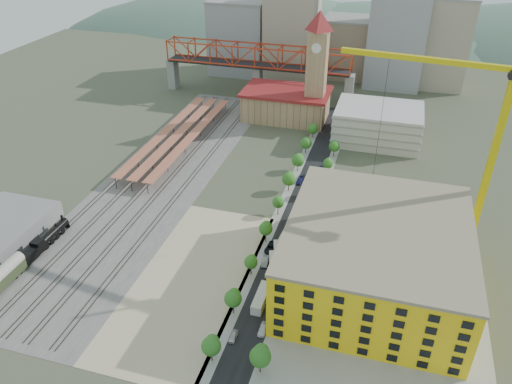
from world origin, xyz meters
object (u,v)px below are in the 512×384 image
(site_trailer_a, at_px, (261,298))
(site_trailer_d, at_px, (284,241))
(clock_tower, at_px, (317,59))
(tower_crane, at_px, (484,124))
(site_trailer_b, at_px, (274,266))
(site_trailer_c, at_px, (279,254))
(car_0, at_px, (233,336))
(locomotive, at_px, (46,240))
(construction_building, at_px, (376,256))

(site_trailer_a, relative_size, site_trailer_d, 1.01)
(clock_tower, xyz_separation_m, tower_crane, (55.63, -75.35, 9.08))
(tower_crane, height_order, site_trailer_b, tower_crane)
(site_trailer_a, bearing_deg, site_trailer_c, 90.29)
(site_trailer_d, bearing_deg, site_trailer_c, -86.41)
(car_0, bearing_deg, site_trailer_a, 76.96)
(locomotive, height_order, car_0, locomotive)
(construction_building, relative_size, locomotive, 2.27)
(site_trailer_a, xyz_separation_m, site_trailer_c, (0.00, 18.22, -0.01))
(clock_tower, bearing_deg, construction_building, -71.22)
(tower_crane, bearing_deg, site_trailer_d, -162.93)
(site_trailer_a, height_order, site_trailer_b, site_trailer_a)
(site_trailer_b, bearing_deg, site_trailer_d, 74.82)
(site_trailer_d, bearing_deg, tower_crane, 20.66)
(site_trailer_b, bearing_deg, car_0, -111.70)
(locomotive, relative_size, site_trailer_d, 2.22)
(construction_building, bearing_deg, tower_crane, 48.73)
(tower_crane, bearing_deg, clock_tower, 126.44)
(site_trailer_c, xyz_separation_m, site_trailer_d, (0.00, 6.32, 0.01))
(tower_crane, bearing_deg, site_trailer_b, -151.27)
(site_trailer_d, bearing_deg, site_trailer_b, -86.41)
(clock_tower, bearing_deg, locomotive, -117.90)
(site_trailer_b, height_order, car_0, site_trailer_b)
(clock_tower, bearing_deg, tower_crane, -53.56)
(clock_tower, relative_size, tower_crane, 0.85)
(tower_crane, xyz_separation_m, site_trailer_d, (-47.63, -14.62, -36.41))
(clock_tower, relative_size, site_trailer_a, 5.15)
(clock_tower, xyz_separation_m, site_trailer_c, (8.00, -96.29, -27.33))
(site_trailer_c, bearing_deg, clock_tower, 78.78)
(tower_crane, distance_m, car_0, 81.74)
(construction_building, xyz_separation_m, site_trailer_a, (-26.00, -14.51, -8.03))
(locomotive, distance_m, site_trailer_a, 66.19)
(tower_crane, distance_m, site_trailer_d, 61.71)
(site_trailer_d, xyz_separation_m, car_0, (-3.00, -37.72, -0.71))
(site_trailer_b, height_order, site_trailer_c, site_trailer_c)
(site_trailer_a, distance_m, car_0, 13.54)
(site_trailer_b, bearing_deg, construction_building, -11.96)
(site_trailer_c, bearing_deg, site_trailer_a, -105.97)
(site_trailer_c, bearing_deg, tower_crane, 7.77)
(site_trailer_a, height_order, car_0, site_trailer_a)
(locomotive, height_order, site_trailer_d, locomotive)
(site_trailer_b, distance_m, site_trailer_d, 11.49)
(site_trailer_a, bearing_deg, tower_crane, 39.72)
(clock_tower, height_order, construction_building, clock_tower)
(tower_crane, bearing_deg, locomotive, -163.25)
(locomotive, bearing_deg, clock_tower, 62.10)
(locomotive, relative_size, site_trailer_a, 2.21)
(site_trailer_b, height_order, site_trailer_d, site_trailer_d)
(construction_building, distance_m, tower_crane, 43.36)
(locomotive, relative_size, tower_crane, 0.36)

